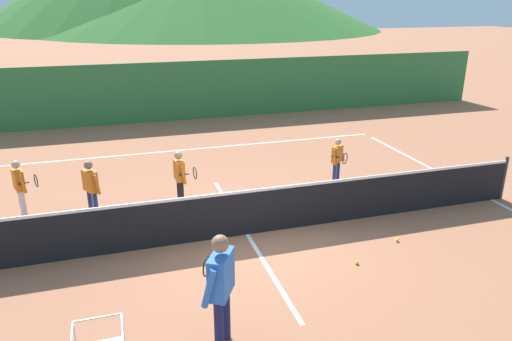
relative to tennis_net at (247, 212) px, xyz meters
name	(u,v)px	position (x,y,z in m)	size (l,w,h in m)	color
ground_plane	(247,234)	(0.00, 0.00, -0.50)	(120.00, 120.00, 0.00)	#A86647
line_baseline_far	(195,149)	(0.00, 6.05, -0.50)	(12.11, 0.08, 0.01)	white
line_sideline_east	(491,200)	(6.06, 0.00, -0.50)	(0.08, 11.18, 0.01)	white
line_service_center	(247,234)	(0.00, 0.00, -0.50)	(0.08, 5.97, 0.01)	white
tennis_net	(247,212)	(0.00, 0.00, 0.00)	(12.69, 0.08, 1.05)	#333338
instructor	(221,282)	(-1.22, -3.05, 0.52)	(0.55, 0.84, 1.70)	#191E4C
student_0	(20,183)	(-4.44, 2.25, 0.28)	(0.57, 0.53, 1.29)	silver
student_1	(91,185)	(-2.97, 1.66, 0.30)	(0.38, 0.54, 1.33)	navy
student_2	(180,174)	(-1.06, 1.77, 0.30)	(0.46, 0.61, 1.32)	black
student_3	(338,157)	(2.97, 2.03, 0.22)	(0.47, 0.64, 1.20)	navy
tennis_ball_2	(397,240)	(2.75, -1.16, -0.47)	(0.07, 0.07, 0.07)	yellow
tennis_ball_7	(357,263)	(1.58, -1.69, -0.47)	(0.07, 0.07, 0.07)	yellow
windscreen_fence	(176,91)	(0.00, 10.03, 0.63)	(26.65, 0.08, 2.26)	#33753D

